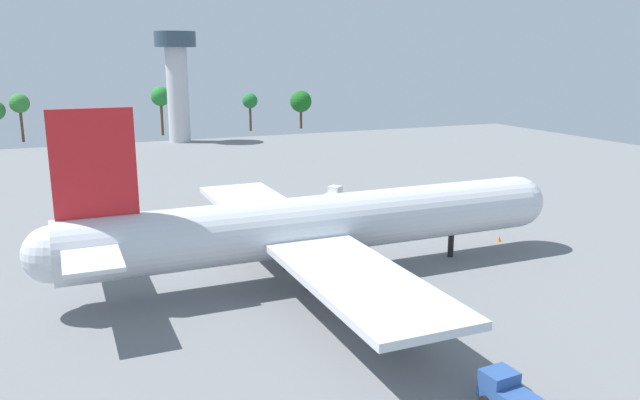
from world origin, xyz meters
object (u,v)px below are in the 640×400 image
Objects in this scene: cargo_airplane at (319,225)px; catering_truck at (332,195)px; control_tower at (177,75)px; pushback_tractor at (513,397)px; safety_cone_nose at (499,239)px.

cargo_airplane is 36.32m from catering_truck.
catering_truck is at bearing -83.62° from control_tower.
control_tower is (-9.36, 83.68, 17.38)m from catering_truck.
pushback_tractor reaches higher than catering_truck.
cargo_airplane is at bearing -93.30° from control_tower.
cargo_airplane is 30.56m from pushback_tractor.
control_tower reaches higher than safety_cone_nose.
pushback_tractor is at bearing -92.01° from control_tower.
cargo_airplane is 116.79m from control_tower.
control_tower is at bearing 100.21° from safety_cone_nose.
cargo_airplane reaches higher than safety_cone_nose.
cargo_airplane is at bearing -174.05° from safety_cone_nose.
pushback_tractor is 147.18m from control_tower.
safety_cone_nose is at bearing -79.79° from control_tower.
control_tower reaches higher than catering_truck.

